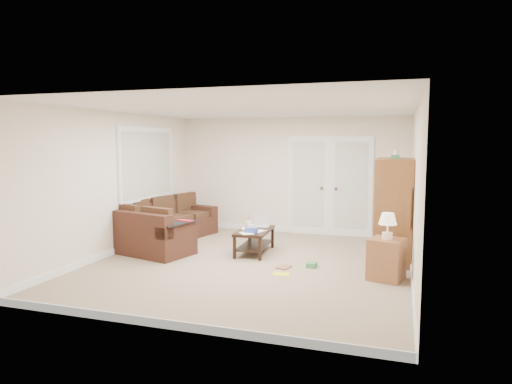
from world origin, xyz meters
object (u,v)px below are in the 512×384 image
(coffee_table, at_px, (255,240))
(side_cabinet, at_px, (387,256))
(sectional_sofa, at_px, (161,229))
(tv_armoire, at_px, (394,210))

(coffee_table, distance_m, side_cabinet, 2.47)
(sectional_sofa, bearing_deg, coffee_table, 12.68)
(sectional_sofa, distance_m, side_cabinet, 4.33)
(sectional_sofa, bearing_deg, tv_armoire, 16.22)
(coffee_table, height_order, side_cabinet, side_cabinet)
(tv_armoire, relative_size, side_cabinet, 1.89)
(sectional_sofa, height_order, tv_armoire, tv_armoire)
(sectional_sofa, relative_size, side_cabinet, 2.93)
(side_cabinet, bearing_deg, sectional_sofa, -177.74)
(tv_armoire, bearing_deg, sectional_sofa, -178.05)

